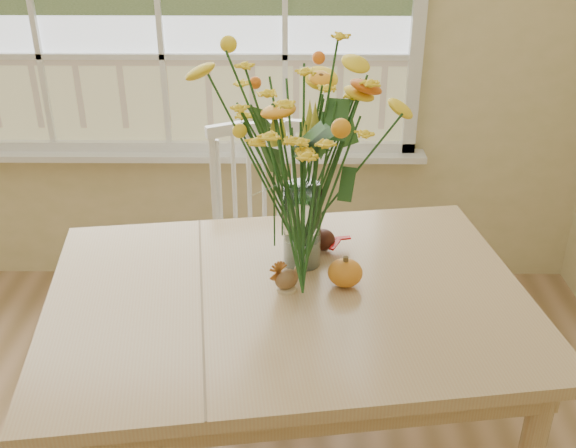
{
  "coord_description": "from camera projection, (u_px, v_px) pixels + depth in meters",
  "views": [
    {
      "loc": [
        0.59,
        -0.79,
        1.87
      ],
      "look_at": [
        0.58,
        0.92,
        0.98
      ],
      "focal_mm": 42.0,
      "sensor_mm": 36.0,
      "label": 1
    }
  ],
  "objects": [
    {
      "name": "wall_back",
      "position": [
        160.0,
        9.0,
        2.94
      ],
      "size": [
        4.0,
        0.02,
        2.7
      ],
      "primitive_type": "cube",
      "color": "#D5C888",
      "rests_on": "floor"
    },
    {
      "name": "dining_table",
      "position": [
        288.0,
        318.0,
        2.05
      ],
      "size": [
        1.55,
        1.21,
        0.76
      ],
      "rotation": [
        0.0,
        0.0,
        0.14
      ],
      "color": "tan",
      "rests_on": "floor"
    },
    {
      "name": "windsor_chair",
      "position": [
        268.0,
        234.0,
        2.79
      ],
      "size": [
        0.51,
        0.5,
        0.98
      ],
      "rotation": [
        0.0,
        0.0,
        0.16
      ],
      "color": "white",
      "rests_on": "floor"
    },
    {
      "name": "flower_vase",
      "position": [
        303.0,
        145.0,
        1.98
      ],
      "size": [
        0.56,
        0.56,
        0.67
      ],
      "color": "white",
      "rests_on": "dining_table"
    },
    {
      "name": "pumpkin",
      "position": [
        345.0,
        274.0,
        2.02
      ],
      "size": [
        0.11,
        0.11,
        0.08
      ],
      "primitive_type": "ellipsoid",
      "color": "orange",
      "rests_on": "dining_table"
    },
    {
      "name": "turkey_figurine",
      "position": [
        287.0,
        279.0,
        2.01
      ],
      "size": [
        0.09,
        0.09,
        0.09
      ],
      "rotation": [
        0.0,
        0.0,
        0.56
      ],
      "color": "#CCB78C",
      "rests_on": "dining_table"
    },
    {
      "name": "dark_gourd",
      "position": [
        323.0,
        241.0,
        2.22
      ],
      "size": [
        0.13,
        0.11,
        0.07
      ],
      "color": "#38160F",
      "rests_on": "dining_table"
    }
  ]
}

